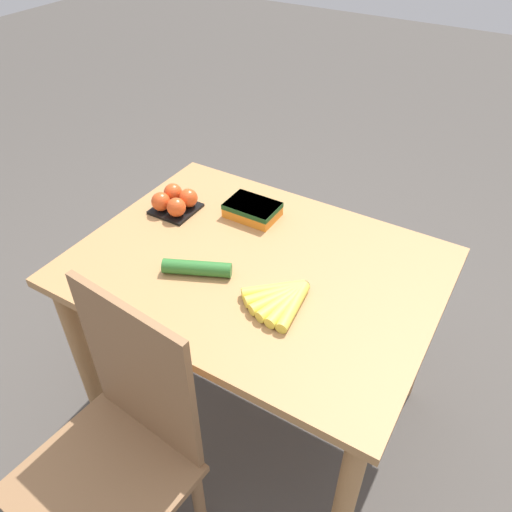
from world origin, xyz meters
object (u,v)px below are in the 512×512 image
tomato_pack (175,201)px  cucumber_near (197,268)px  chair (118,452)px  banana_bunch (282,298)px  carrot_bag (252,209)px

tomato_pack → cucumber_near: (-0.27, 0.24, -0.01)m
chair → cucumber_near: 0.55m
banana_bunch → tomato_pack: (0.55, -0.22, 0.02)m
chair → cucumber_near: bearing=102.8°
banana_bunch → cucumber_near: cucumber_near is taller
tomato_pack → cucumber_near: 0.36m
chair → cucumber_near: (0.06, -0.48, 0.27)m
banana_bunch → cucumber_near: size_ratio=0.96×
tomato_pack → banana_bunch: bearing=158.5°
chair → carrot_bag: (0.08, -0.83, 0.28)m
carrot_bag → banana_bunch: bearing=132.3°
tomato_pack → chair: bearing=114.9°
banana_bunch → carrot_bag: size_ratio=1.13×
chair → banana_bunch: size_ratio=4.70×
cucumber_near → banana_bunch: bearing=-175.5°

